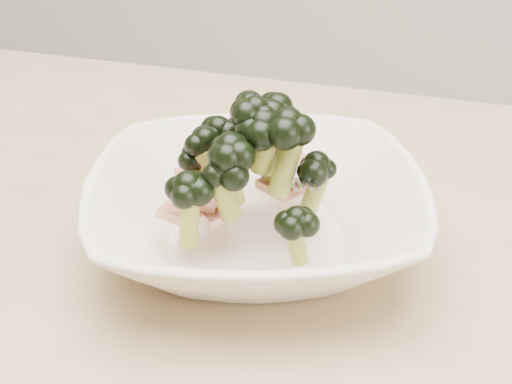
% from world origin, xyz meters
% --- Properties ---
extents(dining_table, '(1.20, 0.80, 0.75)m').
position_xyz_m(dining_table, '(0.00, 0.00, 0.65)').
color(dining_table, tan).
rests_on(dining_table, ground).
extents(broccoli_dish, '(0.33, 0.33, 0.13)m').
position_xyz_m(broccoli_dish, '(0.03, 0.02, 0.79)').
color(broccoli_dish, beige).
rests_on(broccoli_dish, dining_table).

